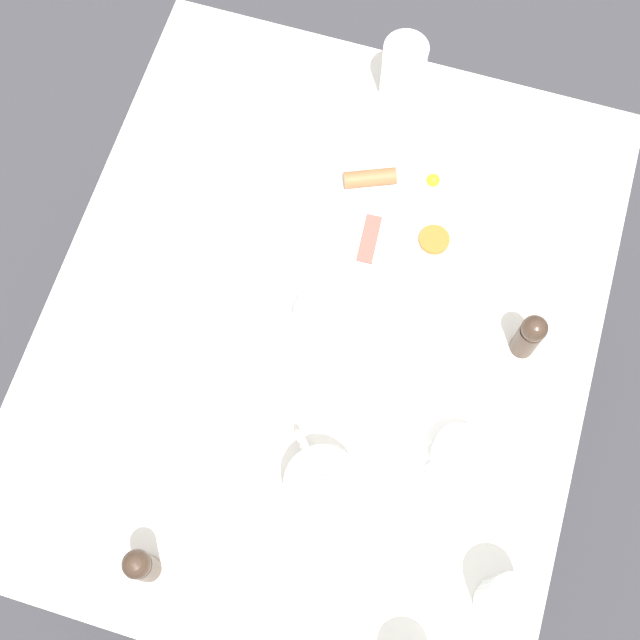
# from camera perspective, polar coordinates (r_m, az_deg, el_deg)

# --- Properties ---
(ground_plane) EXTENTS (8.00, 8.00, 0.00)m
(ground_plane) POSITION_cam_1_polar(r_m,az_deg,el_deg) (2.27, 0.00, -6.57)
(ground_plane) COLOR #333338
(table) EXTENTS (0.94, 1.15, 0.76)m
(table) POSITION_cam_1_polar(r_m,az_deg,el_deg) (1.61, 0.00, -1.09)
(table) COLOR silver
(table) RESTS_ON ground_plane
(breakfast_plate) EXTENTS (0.31, 0.31, 0.04)m
(breakfast_plate) POSITION_cam_1_polar(r_m,az_deg,el_deg) (1.62, 5.15, 7.01)
(breakfast_plate) COLOR white
(breakfast_plate) RESTS_ON table
(teapot_near) EXTENTS (0.14, 0.16, 0.11)m
(teapot_near) POSITION_cam_1_polar(r_m,az_deg,el_deg) (1.43, 0.14, -10.60)
(teapot_near) COLOR white
(teapot_near) RESTS_ON table
(teapot_far) EXTENTS (0.16, 0.14, 0.11)m
(teapot_far) POSITION_cam_1_polar(r_m,az_deg,el_deg) (1.57, -5.59, 6.26)
(teapot_far) COLOR white
(teapot_far) RESTS_ON table
(teacup_with_saucer_left) EXTENTS (0.15, 0.15, 0.06)m
(teacup_with_saucer_left) POSITION_cam_1_polar(r_m,az_deg,el_deg) (1.52, -0.21, 0.00)
(teacup_with_saucer_left) COLOR white
(teacup_with_saucer_left) RESTS_ON table
(teacup_with_saucer_right) EXTENTS (0.15, 0.15, 0.06)m
(teacup_with_saucer_right) POSITION_cam_1_polar(r_m,az_deg,el_deg) (1.47, 8.83, -8.50)
(teacup_with_saucer_right) COLOR white
(teacup_with_saucer_right) RESTS_ON table
(water_glass_tall) EXTENTS (0.08, 0.08, 0.12)m
(water_glass_tall) POSITION_cam_1_polar(r_m,az_deg,el_deg) (1.42, 11.85, -17.26)
(water_glass_tall) COLOR white
(water_glass_tall) RESTS_ON table
(water_glass_short) EXTENTS (0.08, 0.08, 0.14)m
(water_glass_short) POSITION_cam_1_polar(r_m,az_deg,el_deg) (1.70, 5.34, 15.58)
(water_glass_short) COLOR white
(water_glass_short) RESTS_ON table
(pepper_grinder) EXTENTS (0.04, 0.04, 0.12)m
(pepper_grinder) POSITION_cam_1_polar(r_m,az_deg,el_deg) (1.51, 13.27, -0.97)
(pepper_grinder) COLOR #38281E
(pepper_grinder) RESTS_ON table
(salt_grinder) EXTENTS (0.04, 0.04, 0.12)m
(salt_grinder) POSITION_cam_1_polar(r_m,az_deg,el_deg) (1.42, -11.39, -15.18)
(salt_grinder) COLOR #38281E
(salt_grinder) RESTS_ON table
(napkin_folded) EXTENTS (0.11, 0.15, 0.01)m
(napkin_folded) POSITION_cam_1_polar(r_m,az_deg,el_deg) (1.52, -10.84, -5.46)
(napkin_folded) COLOR white
(napkin_folded) RESTS_ON table
(fork_by_plate) EXTENTS (0.17, 0.06, 0.00)m
(fork_by_plate) POSITION_cam_1_polar(r_m,az_deg,el_deg) (1.53, -16.52, -11.13)
(fork_by_plate) COLOR silver
(fork_by_plate) RESTS_ON table
(knife_by_plate) EXTENTS (0.20, 0.09, 0.00)m
(knife_by_plate) POSITION_cam_1_polar(r_m,az_deg,el_deg) (1.75, -6.12, 13.95)
(knife_by_plate) COLOR silver
(knife_by_plate) RESTS_ON table
(spoon_for_tea) EXTENTS (0.16, 0.04, 0.00)m
(spoon_for_tea) POSITION_cam_1_polar(r_m,az_deg,el_deg) (1.73, 13.99, 10.63)
(spoon_for_tea) COLOR silver
(spoon_for_tea) RESTS_ON table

